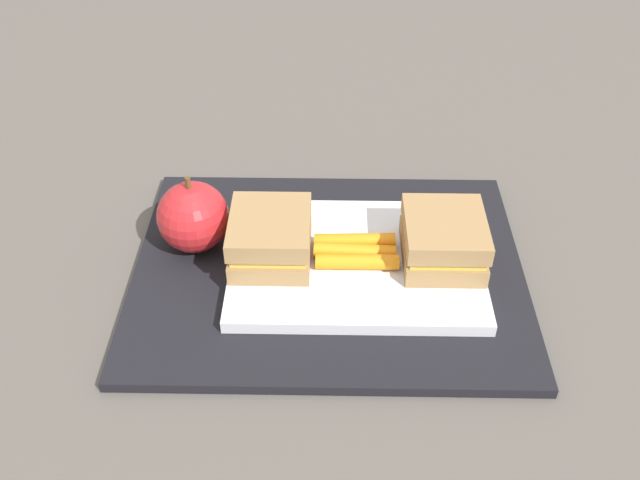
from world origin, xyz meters
name	(u,v)px	position (x,y,z in m)	size (l,w,h in m)	color
ground_plane	(333,274)	(0.00, 0.00, 0.00)	(2.40, 2.40, 0.00)	#56514C
lunchbag_mat	(333,270)	(0.00, 0.00, 0.01)	(0.36, 0.28, 0.01)	black
food_tray	(360,262)	(-0.03, 0.00, 0.02)	(0.23, 0.17, 0.01)	white
sandwich_half_left	(448,240)	(-0.10, 0.00, 0.04)	(0.07, 0.08, 0.04)	#9E7A4C
sandwich_half_right	(275,238)	(0.05, 0.00, 0.04)	(0.07, 0.08, 0.04)	#9E7A4C
carrot_sticks_bundle	(360,251)	(-0.02, 0.00, 0.03)	(0.08, 0.04, 0.02)	orange
apple	(198,217)	(0.13, -0.03, 0.04)	(0.07, 0.07, 0.08)	red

